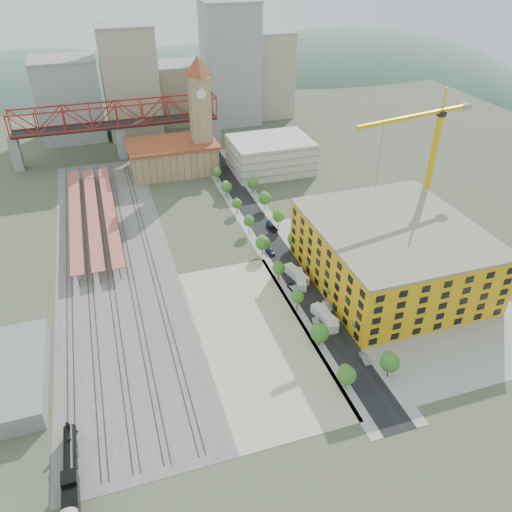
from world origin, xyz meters
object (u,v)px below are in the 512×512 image
object	(u,v)px
clock_tower	(200,104)
site_trailer_b	(325,316)
construction_building	(391,253)
site_trailer_a	(326,318)
tower_crane	(428,148)
locomotive	(70,468)
car_0	(317,324)
site_trailer_c	(300,280)
site_trailer_d	(297,275)

from	to	relation	value
clock_tower	site_trailer_b	world-z (taller)	clock_tower
construction_building	site_trailer_a	world-z (taller)	construction_building
clock_tower	construction_building	size ratio (longest dim) A/B	1.03
tower_crane	locomotive	bearing A→B (deg)	-151.50
locomotive	car_0	size ratio (longest dim) A/B	4.77
site_trailer_c	site_trailer_d	world-z (taller)	site_trailer_d
site_trailer_d	car_0	bearing A→B (deg)	-110.31
locomotive	tower_crane	distance (m)	135.76
clock_tower	site_trailer_d	xyz separation A→B (m)	(8.00, -90.95, -27.34)
clock_tower	site_trailer_a	distance (m)	116.04
locomotive	site_trailer_b	bearing A→B (deg)	22.45
site_trailer_d	clock_tower	bearing A→B (deg)	82.43
construction_building	car_0	world-z (taller)	construction_building
tower_crane	site_trailer_c	distance (m)	61.15
construction_building	tower_crane	size ratio (longest dim) A/B	1.04
clock_tower	site_trailer_d	bearing A→B (deg)	-84.97
construction_building	locomotive	xyz separation A→B (m)	(-92.00, -38.68, -7.35)
locomotive	site_trailer_c	size ratio (longest dim) A/B	2.30
site_trailer_a	site_trailer_b	bearing A→B (deg)	90.78
clock_tower	site_trailer_d	distance (m)	95.31
locomotive	site_trailer_c	distance (m)	79.91
construction_building	site_trailer_b	distance (m)	29.52
site_trailer_b	tower_crane	bearing A→B (deg)	21.94
locomotive	site_trailer_c	bearing A→B (deg)	34.32
clock_tower	site_trailer_a	xyz separation A→B (m)	(8.00, -112.50, -27.30)
site_trailer_a	site_trailer_b	size ratio (longest dim) A/B	1.07
tower_crane	car_0	xyz separation A→B (m)	(-53.73, -37.81, -29.32)
locomotive	tower_crane	bearing A→B (deg)	28.50
tower_crane	car_0	distance (m)	71.95
site_trailer_a	site_trailer_b	world-z (taller)	site_trailer_a
construction_building	site_trailer_d	world-z (taller)	construction_building
construction_building	site_trailer_d	bearing A→B (deg)	160.82
site_trailer_a	site_trailer_c	xyz separation A→B (m)	(0.00, 18.88, -0.08)
site_trailer_b	site_trailer_d	world-z (taller)	site_trailer_d
site_trailer_b	site_trailer_d	bearing A→B (deg)	76.50
tower_crane	site_trailer_a	xyz separation A→B (m)	(-50.73, -37.21, -28.72)
locomotive	site_trailer_d	bearing A→B (deg)	35.87
site_trailer_a	site_trailer_d	xyz separation A→B (m)	(0.00, 21.55, -0.03)
clock_tower	site_trailer_c	bearing A→B (deg)	-85.12
clock_tower	tower_crane	size ratio (longest dim) A/B	1.07
tower_crane	site_trailer_d	bearing A→B (deg)	-162.84
locomotive	site_trailer_c	xyz separation A→B (m)	(66.00, 45.05, -0.74)
clock_tower	locomotive	bearing A→B (deg)	-112.70
construction_building	tower_crane	distance (m)	40.63
tower_crane	site_trailer_a	size ratio (longest dim) A/B	4.80
tower_crane	construction_building	bearing A→B (deg)	-135.03
clock_tower	locomotive	world-z (taller)	clock_tower
clock_tower	tower_crane	distance (m)	95.50
construction_building	tower_crane	xyz separation A→B (m)	(24.73, 24.71, 20.70)
clock_tower	car_0	bearing A→B (deg)	-87.47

